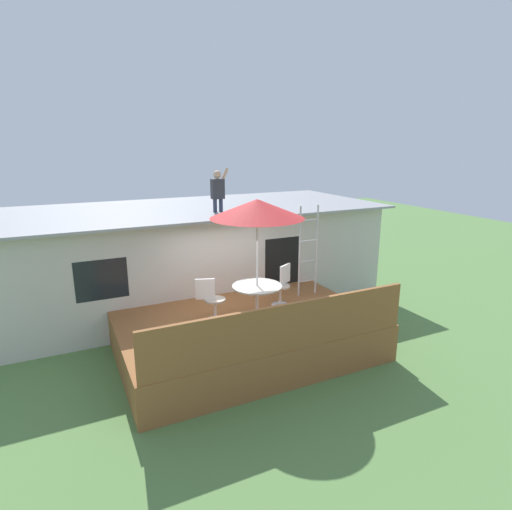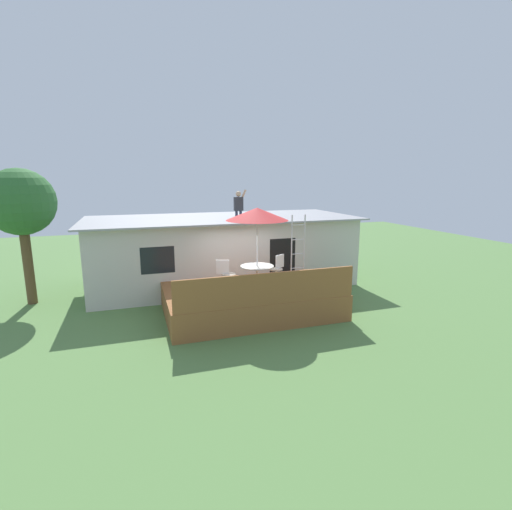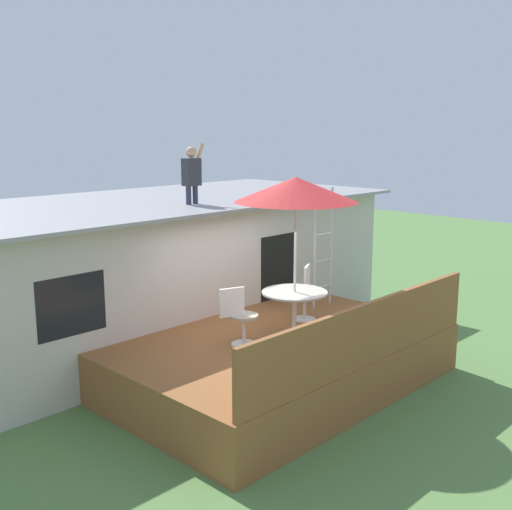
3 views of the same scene
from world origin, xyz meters
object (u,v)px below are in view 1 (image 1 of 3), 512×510
Objects in this scene: patio_umbrella at (257,209)px; patio_table at (257,293)px; step_ladder at (308,251)px; patio_chair_right at (282,286)px; patio_chair_left at (212,300)px; person_figure at (218,188)px.

patio_table is at bearing -135.00° from patio_umbrella.
step_ladder is 2.39× the size of patio_chair_right.
patio_table is 0.96m from patio_chair_left.
person_figure is 3.05m from patio_chair_right.
person_figure is (-1.58, 1.83, 1.40)m from step_ladder.
patio_umbrella reaches higher than patio_chair_right.
step_ladder is at bearing 31.07° from patio_chair_left.
patio_chair_right is (-0.89, -0.33, -0.64)m from step_ladder.
person_figure reaches higher than patio_umbrella.
person_figure is at bearing 85.84° from patio_chair_left.
patio_chair_left is (-1.06, -2.32, -2.04)m from person_figure.
patio_table is at bearing -0.00° from patio_chair_right.
patio_chair_left is at bearing 159.52° from patio_umbrella.
person_figure reaches higher than patio_table.
step_ladder is 1.98× the size of person_figure.
person_figure is (0.18, 2.65, 0.15)m from patio_umbrella.
patio_table is 2.01m from step_ladder.
patio_chair_left and patio_chair_right have the same top height.
patio_table is 1.02m from patio_chair_right.
person_figure is 1.21× the size of patio_chair_left.
patio_chair_left is (-0.89, 0.33, -1.89)m from patio_umbrella.
patio_umbrella is 2.29× the size of person_figure.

